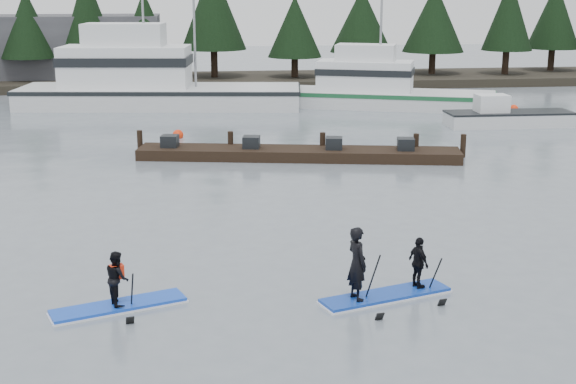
{
  "coord_description": "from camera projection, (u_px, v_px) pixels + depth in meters",
  "views": [
    {
      "loc": [
        -2.84,
        -17.24,
        7.17
      ],
      "look_at": [
        0.0,
        6.0,
        1.1
      ],
      "focal_mm": 50.0,
      "sensor_mm": 36.0,
      "label": 1
    }
  ],
  "objects": [
    {
      "name": "paddleboard_duo",
      "position": [
        382.0,
        272.0,
        18.71
      ],
      "size": [
        3.28,
        1.73,
        2.32
      ],
      "rotation": [
        0.0,
        0.0,
        0.32
      ],
      "color": "#1139A6",
      "rests_on": "ground"
    },
    {
      "name": "fishing_boat_medium",
      "position": [
        383.0,
        98.0,
        48.24
      ],
      "size": [
        12.87,
        7.52,
        7.67
      ],
      "rotation": [
        0.0,
        0.0,
        -0.34
      ],
      "color": "silver",
      "rests_on": "ground"
    },
    {
      "name": "buoy_b",
      "position": [
        178.0,
        138.0,
        38.63
      ],
      "size": [
        0.52,
        0.52,
        0.52
      ],
      "primitive_type": "sphere",
      "color": "#F4310C",
      "rests_on": "ground"
    },
    {
      "name": "floating_dock",
      "position": [
        298.0,
        154.0,
        33.92
      ],
      "size": [
        13.68,
        4.32,
        0.45
      ],
      "primitive_type": "cube",
      "rotation": [
        0.0,
        0.0,
        -0.19
      ],
      "color": "black",
      "rests_on": "ground"
    },
    {
      "name": "paddleboard_solo",
      "position": [
        118.0,
        289.0,
        18.18
      ],
      "size": [
        3.11,
        1.73,
        1.84
      ],
      "rotation": [
        0.0,
        0.0,
        0.35
      ],
      "color": "blue",
      "rests_on": "ground"
    },
    {
      "name": "ground",
      "position": [
        319.0,
        302.0,
        18.7
      ],
      "size": [
        160.0,
        160.0,
        0.0
      ],
      "primitive_type": "plane",
      "color": "slate",
      "rests_on": "ground"
    },
    {
      "name": "treeline",
      "position": [
        229.0,
        85.0,
        59.05
      ],
      "size": [
        60.0,
        4.0,
        8.0
      ],
      "primitive_type": null,
      "color": "black",
      "rests_on": "ground"
    },
    {
      "name": "fishing_boat_large",
      "position": [
        152.0,
        95.0,
        48.25
      ],
      "size": [
        17.13,
        6.69,
        9.53
      ],
      "rotation": [
        0.0,
        0.0,
        -0.13
      ],
      "color": "silver",
      "rests_on": "ground"
    },
    {
      "name": "skiff",
      "position": [
        509.0,
        119.0,
        41.79
      ],
      "size": [
        6.51,
        2.01,
        0.76
      ],
      "primitive_type": "cube",
      "rotation": [
        0.0,
        0.0,
        -0.01
      ],
      "color": "silver",
      "rests_on": "ground"
    },
    {
      "name": "far_shore",
      "position": [
        229.0,
        81.0,
        58.97
      ],
      "size": [
        70.0,
        8.0,
        0.6
      ],
      "primitive_type": "cube",
      "color": "#2D281E",
      "rests_on": "ground"
    },
    {
      "name": "buoy_c",
      "position": [
        513.0,
        112.0,
        46.55
      ],
      "size": [
        0.54,
        0.54,
        0.54
      ],
      "primitive_type": "sphere",
      "color": "#F4310C",
      "rests_on": "ground"
    },
    {
      "name": "waterfront_building",
      "position": [
        36.0,
        50.0,
        58.7
      ],
      "size": [
        18.0,
        6.0,
        5.0
      ],
      "primitive_type": "cube",
      "color": "#4C4C51",
      "rests_on": "ground"
    }
  ]
}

